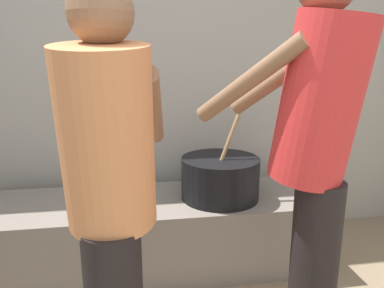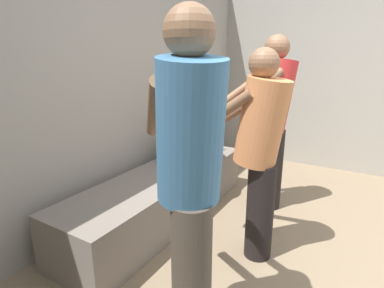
{
  "view_description": "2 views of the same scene",
  "coord_description": "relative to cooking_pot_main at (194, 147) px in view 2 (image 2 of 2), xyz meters",
  "views": [
    {
      "loc": [
        0.07,
        -0.35,
        1.29
      ],
      "look_at": [
        0.35,
        1.43,
        0.85
      ],
      "focal_mm": 34.28,
      "sensor_mm": 36.0,
      "label": 1
    },
    {
      "loc": [
        -1.97,
        0.2,
        1.43
      ],
      "look_at": [
        -0.13,
        1.3,
        0.83
      ],
      "focal_mm": 27.88,
      "sensor_mm": 36.0,
      "label": 2
    }
  ],
  "objects": [
    {
      "name": "block_enclosure_rear",
      "position": [
        -0.56,
        0.56,
        0.68
      ],
      "size": [
        5.05,
        0.2,
        2.5
      ],
      "primitive_type": "cube",
      "color": "#9E998E",
      "rests_on": "ground_plane"
    },
    {
      "name": "hearth_ledge",
      "position": [
        -0.49,
        0.04,
        -0.35
      ],
      "size": [
        2.18,
        0.6,
        0.44
      ],
      "primitive_type": "cube",
      "color": "slate",
      "rests_on": "ground_plane"
    },
    {
      "name": "cooking_pot_main",
      "position": [
        0.0,
        0.0,
        0.0
      ],
      "size": [
        0.47,
        0.47,
        0.7
      ],
      "color": "black",
      "rests_on": "hearth_ledge"
    },
    {
      "name": "cook_in_orange_shirt",
      "position": [
        -0.59,
        -0.88,
        0.29
      ],
      "size": [
        0.39,
        0.67,
        1.52
      ],
      "color": "black",
      "rests_on": "ground_plane"
    },
    {
      "name": "cook_in_red_shirt",
      "position": [
        0.21,
        -0.73,
        0.38
      ],
      "size": [
        0.69,
        0.72,
        1.65
      ],
      "color": "black",
      "rests_on": "ground_plane"
    },
    {
      "name": "cook_in_blue_shirt",
      "position": [
        -1.44,
        -0.83,
        0.38
      ],
      "size": [
        0.72,
        0.69,
        1.66
      ],
      "color": "#4C4238",
      "rests_on": "ground_plane"
    }
  ]
}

